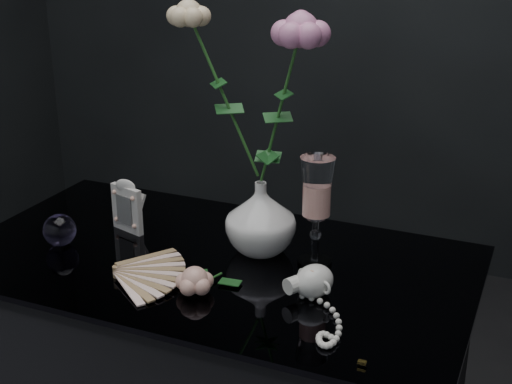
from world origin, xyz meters
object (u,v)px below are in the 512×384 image
at_px(wine_glass, 316,212).
at_px(pearl_jar, 314,280).
at_px(vase, 261,218).
at_px(picture_frame, 127,205).
at_px(paperweight, 60,230).
at_px(loose_rose, 195,280).

relative_size(wine_glass, pearl_jar, 1.00).
distance_m(vase, pearl_jar, 0.21).
bearing_deg(picture_frame, paperweight, -109.87).
relative_size(vase, wine_glass, 0.68).
bearing_deg(vase, wine_glass, -3.84).
height_order(wine_glass, pearl_jar, wine_glass).
height_order(loose_rose, pearl_jar, pearl_jar).
bearing_deg(wine_glass, pearl_jar, -71.73).
relative_size(vase, paperweight, 2.19).
distance_m(picture_frame, loose_rose, 0.33).
bearing_deg(vase, pearl_jar, -39.23).
distance_m(wine_glass, paperweight, 0.54).
height_order(vase, loose_rose, vase).
xyz_separation_m(paperweight, loose_rose, (0.36, -0.07, -0.01)).
bearing_deg(wine_glass, picture_frame, -178.49).
xyz_separation_m(wine_glass, pearl_jar, (0.04, -0.12, -0.08)).
relative_size(picture_frame, loose_rose, 0.78).
height_order(wine_glass, paperweight, wine_glass).
relative_size(vase, pearl_jar, 0.68).
distance_m(picture_frame, pearl_jar, 0.49).
bearing_deg(loose_rose, wine_glass, 75.67).
xyz_separation_m(wine_glass, paperweight, (-0.52, -0.13, -0.08)).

